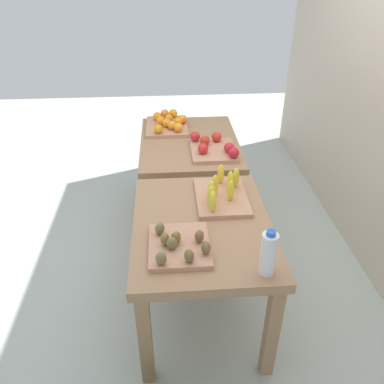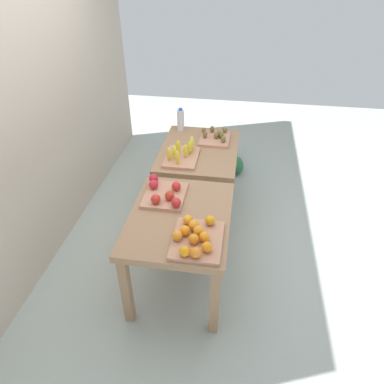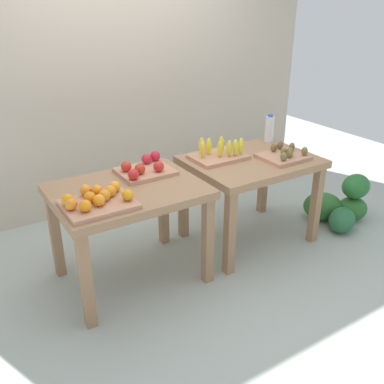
{
  "view_description": "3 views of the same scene",
  "coord_description": "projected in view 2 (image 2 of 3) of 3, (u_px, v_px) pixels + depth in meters",
  "views": [
    {
      "loc": [
        2.33,
        -0.19,
        2.1
      ],
      "look_at": [
        -0.09,
        -0.01,
        0.55
      ],
      "focal_mm": 35.9,
      "sensor_mm": 36.0,
      "label": 1
    },
    {
      "loc": [
        -2.68,
        -0.43,
        2.52
      ],
      "look_at": [
        -0.02,
        -0.01,
        0.61
      ],
      "focal_mm": 32.88,
      "sensor_mm": 36.0,
      "label": 2
    },
    {
      "loc": [
        -1.62,
        -2.54,
        1.96
      ],
      "look_at": [
        -0.01,
        0.02,
        0.58
      ],
      "focal_mm": 39.7,
      "sensor_mm": 36.0,
      "label": 3
    }
  ],
  "objects": [
    {
      "name": "ground_plane",
      "position": [
        191.0,
        238.0,
        3.67
      ],
      "size": [
        8.0,
        8.0,
        0.0
      ],
      "primitive_type": "plane",
      "color": "#A2ACA2"
    },
    {
      "name": "back_wall",
      "position": [
        33.0,
        90.0,
        2.97
      ],
      "size": [
        4.4,
        0.12,
        3.0
      ],
      "primitive_type": "cube",
      "color": "#BCAC98",
      "rests_on": "ground_plane"
    },
    {
      "name": "display_table_left",
      "position": [
        180.0,
        226.0,
        2.84
      ],
      "size": [
        1.04,
        0.8,
        0.76
      ],
      "color": "#9A7351",
      "rests_on": "ground_plane"
    },
    {
      "name": "display_table_right",
      "position": [
        199.0,
        158.0,
        3.75
      ],
      "size": [
        1.04,
        0.8,
        0.76
      ],
      "color": "#9A7351",
      "rests_on": "ground_plane"
    },
    {
      "name": "orange_bin",
      "position": [
        196.0,
        238.0,
        2.51
      ],
      "size": [
        0.45,
        0.37,
        0.11
      ],
      "color": "tan",
      "rests_on": "display_table_left"
    },
    {
      "name": "apple_bin",
      "position": [
        165.0,
        193.0,
        2.96
      ],
      "size": [
        0.41,
        0.36,
        0.11
      ],
      "color": "tan",
      "rests_on": "display_table_left"
    },
    {
      "name": "banana_crate",
      "position": [
        182.0,
        155.0,
        3.49
      ],
      "size": [
        0.44,
        0.32,
        0.17
      ],
      "color": "tan",
      "rests_on": "display_table_right"
    },
    {
      "name": "kiwi_bin",
      "position": [
        215.0,
        137.0,
        3.83
      ],
      "size": [
        0.36,
        0.32,
        0.1
      ],
      "color": "tan",
      "rests_on": "display_table_right"
    },
    {
      "name": "water_bottle",
      "position": [
        181.0,
        120.0,
        3.99
      ],
      "size": [
        0.08,
        0.08,
        0.26
      ],
      "color": "silver",
      "rests_on": "display_table_right"
    },
    {
      "name": "watermelon_pile",
      "position": [
        225.0,
        156.0,
        4.74
      ],
      "size": [
        0.64,
        0.65,
        0.47
      ],
      "color": "#2A662B",
      "rests_on": "ground_plane"
    }
  ]
}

